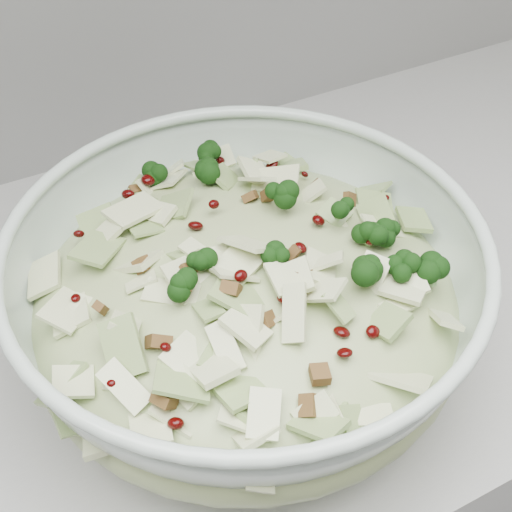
{
  "coord_description": "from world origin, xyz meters",
  "views": [
    {
      "loc": [
        0.53,
        1.24,
        1.42
      ],
      "look_at": [
        0.73,
        1.62,
        1.01
      ],
      "focal_mm": 50.0,
      "sensor_mm": 36.0,
      "label": 1
    }
  ],
  "objects": [
    {
      "name": "mixing_bowl",
      "position": [
        0.71,
        1.6,
        0.98
      ],
      "size": [
        0.51,
        0.51,
        0.15
      ],
      "rotation": [
        0.0,
        0.0,
        -0.41
      ],
      "color": "#B6C8BB",
      "rests_on": "counter"
    },
    {
      "name": "salad",
      "position": [
        0.71,
        1.6,
        1.01
      ],
      "size": [
        0.48,
        0.48,
        0.16
      ],
      "rotation": [
        0.0,
        0.0,
        -0.44
      ],
      "color": "#A8B47B",
      "rests_on": "mixing_bowl"
    }
  ]
}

